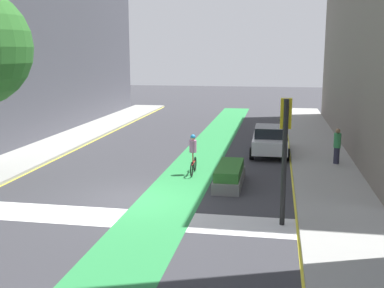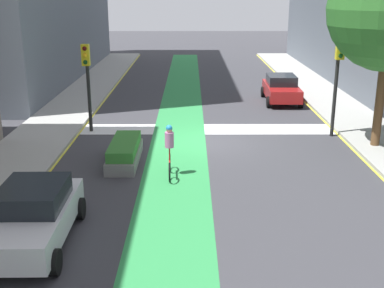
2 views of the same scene
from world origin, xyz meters
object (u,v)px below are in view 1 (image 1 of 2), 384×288
Objects in this scene: car_white_right_far at (270,140)px; median_planter at (229,175)px; traffic_signal_near_right at (285,137)px; cyclist_in_lane at (193,154)px; pedestrian_sidewalk_right_a at (337,146)px.

car_white_right_far is 6.56m from median_planter.
car_white_right_far is (-0.60, 10.61, -2.05)m from traffic_signal_near_right.
cyclist_in_lane is 1.08× the size of pedestrian_sidewalk_right_a.
pedestrian_sidewalk_right_a is at bearing -34.53° from car_white_right_far.
car_white_right_far is at bearing 145.47° from pedestrian_sidewalk_right_a.
traffic_signal_near_right is at bearing -55.24° from cyclist_in_lane.
car_white_right_far is 3.92m from pedestrian_sidewalk_right_a.
traffic_signal_near_right is at bearing -107.39° from pedestrian_sidewalk_right_a.
cyclist_in_lane is 2.36m from median_planter.
traffic_signal_near_right is 0.96× the size of car_white_right_far.
car_white_right_far is at bearing 55.98° from cyclist_in_lane.
traffic_signal_near_right is at bearing -63.20° from median_planter.
median_planter is (-1.55, -6.37, -0.40)m from car_white_right_far.
median_planter is at bearing -103.66° from car_white_right_far.
pedestrian_sidewalk_right_a is at bearing 72.61° from traffic_signal_near_right.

